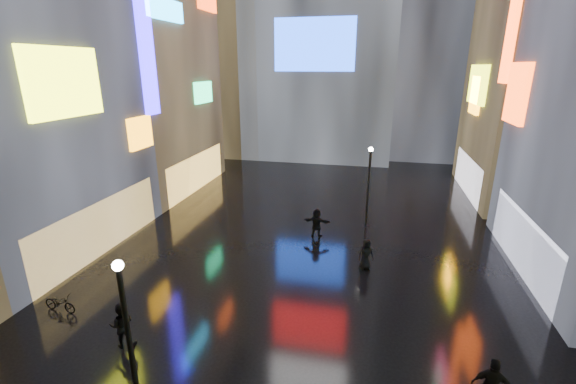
% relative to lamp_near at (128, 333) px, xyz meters
% --- Properties ---
extents(ground, '(140.00, 140.00, 0.00)m').
position_rel_lamp_near_xyz_m(ground, '(2.94, 15.15, -2.94)').
color(ground, black).
rests_on(ground, ground).
extents(building_left_far, '(10.28, 12.00, 22.00)m').
position_rel_lamp_near_xyz_m(building_left_far, '(-13.04, 21.15, 8.04)').
color(building_left_far, black).
rests_on(building_left_far, ground).
extents(building_right_far, '(10.28, 12.00, 28.00)m').
position_rel_lamp_near_xyz_m(building_right_far, '(18.92, 25.15, 11.03)').
color(building_right_far, black).
rests_on(building_right_far, ground).
extents(tower_flank_left, '(10.00, 10.00, 26.00)m').
position_rel_lamp_near_xyz_m(tower_flank_left, '(-11.06, 37.15, 10.06)').
color(tower_flank_left, black).
rests_on(tower_flank_left, ground).
extents(lamp_near, '(0.30, 0.30, 5.20)m').
position_rel_lamp_near_xyz_m(lamp_near, '(0.00, 0.00, 0.00)').
color(lamp_near, black).
rests_on(lamp_near, ground).
extents(lamp_far, '(0.30, 0.30, 5.20)m').
position_rel_lamp_near_xyz_m(lamp_far, '(6.14, 16.49, 0.00)').
color(lamp_far, black).
rests_on(lamp_far, ground).
extents(pedestrian_1, '(1.10, 1.02, 1.81)m').
position_rel_lamp_near_xyz_m(pedestrian_1, '(-2.33, 2.58, -2.04)').
color(pedestrian_1, black).
rests_on(pedestrian_1, ground).
extents(pedestrian_4, '(0.94, 0.78, 1.66)m').
position_rel_lamp_near_xyz_m(pedestrian_4, '(6.29, 10.45, -2.12)').
color(pedestrian_4, black).
rests_on(pedestrian_4, ground).
extents(pedestrian_5, '(1.67, 0.62, 1.78)m').
position_rel_lamp_near_xyz_m(pedestrian_5, '(3.22, 13.84, -2.06)').
color(pedestrian_5, black).
rests_on(pedestrian_5, ground).
extents(umbrella_2, '(1.12, 1.14, 0.83)m').
position_rel_lamp_near_xyz_m(umbrella_2, '(6.29, 10.45, -0.87)').
color(umbrella_2, black).
rests_on(umbrella_2, pedestrian_4).
extents(bicycle, '(1.59, 0.66, 0.82)m').
position_rel_lamp_near_xyz_m(bicycle, '(-6.29, 3.86, -2.53)').
color(bicycle, black).
rests_on(bicycle, ground).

